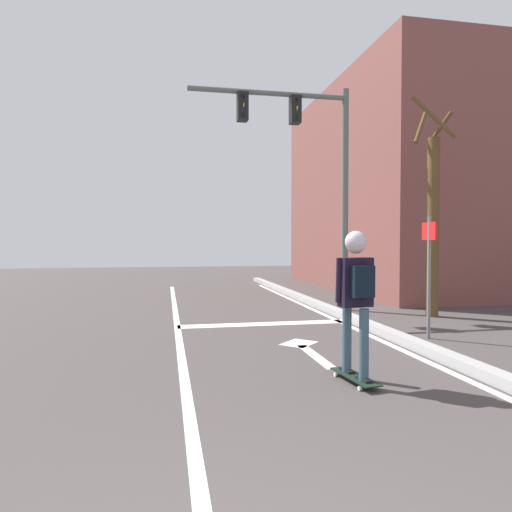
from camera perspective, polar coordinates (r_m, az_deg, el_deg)
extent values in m
cube|color=silver|center=(7.24, -9.40, -11.37)|extent=(0.12, 20.00, 0.01)
cube|color=silver|center=(8.04, 15.24, -10.09)|extent=(0.12, 20.00, 0.01)
cube|color=silver|center=(9.27, 1.08, -8.45)|extent=(3.45, 0.40, 0.01)
cube|color=silver|center=(6.79, 7.44, -12.24)|extent=(0.16, 1.40, 0.01)
cube|color=silver|center=(7.58, 5.35, -10.76)|extent=(0.71, 0.71, 0.01)
cube|color=#A1A09D|center=(8.14, 16.84, -9.47)|extent=(0.24, 24.00, 0.14)
cube|color=black|center=(5.65, 12.21, -14.45)|extent=(0.32, 0.84, 0.02)
cube|color=#B2B2B7|center=(5.88, 10.79, -13.92)|extent=(0.18, 0.07, 0.01)
cylinder|color=silver|center=(5.84, 9.87, -14.34)|extent=(0.04, 0.05, 0.05)
cylinder|color=silver|center=(5.94, 11.70, -14.08)|extent=(0.04, 0.05, 0.05)
cube|color=#B2B2B7|center=(5.42, 13.76, -15.30)|extent=(0.18, 0.07, 0.01)
cylinder|color=silver|center=(5.38, 12.78, -15.79)|extent=(0.04, 0.05, 0.05)
cylinder|color=silver|center=(5.49, 14.72, -15.45)|extent=(0.04, 0.05, 0.05)
cylinder|color=#355061|center=(5.71, 11.25, -9.99)|extent=(0.11, 0.11, 0.81)
cube|color=black|center=(5.80, 11.23, -13.78)|extent=(0.12, 0.25, 0.03)
cylinder|color=#355061|center=(5.39, 13.29, -10.71)|extent=(0.11, 0.11, 0.81)
cube|color=black|center=(5.48, 13.26, -14.70)|extent=(0.12, 0.25, 0.03)
cube|color=black|center=(5.44, 12.29, -3.21)|extent=(0.40, 0.23, 0.57)
cylinder|color=black|center=(5.37, 10.29, -2.99)|extent=(0.07, 0.10, 0.52)
cylinder|color=black|center=(5.57, 13.90, -2.84)|extent=(0.07, 0.11, 0.52)
sphere|color=beige|center=(5.42, 12.32, 1.45)|extent=(0.22, 0.22, 0.22)
sphere|color=silver|center=(5.42, 12.32, 1.75)|extent=(0.25, 0.25, 0.25)
cube|color=black|center=(5.32, 13.06, -3.11)|extent=(0.28, 0.17, 0.36)
cylinder|color=#566259|center=(11.30, 11.01, 6.82)|extent=(0.16, 0.16, 5.30)
cylinder|color=#566259|center=(11.23, 1.64, 19.61)|extent=(3.75, 0.12, 0.12)
cube|color=black|center=(11.28, 4.89, 17.66)|extent=(0.24, 0.28, 0.64)
cylinder|color=#3A0605|center=(11.20, 5.12, 18.85)|extent=(0.02, 0.10, 0.10)
cylinder|color=yellow|center=(11.14, 5.12, 17.87)|extent=(0.02, 0.10, 0.10)
cylinder|color=black|center=(11.08, 5.12, 16.88)|extent=(0.02, 0.10, 0.10)
cube|color=black|center=(11.01, -1.69, 18.07)|extent=(0.24, 0.28, 0.64)
cylinder|color=#3A0605|center=(10.93, -1.56, 19.29)|extent=(0.02, 0.10, 0.10)
cylinder|color=yellow|center=(10.87, -1.56, 18.28)|extent=(0.02, 0.10, 0.10)
cylinder|color=black|center=(10.81, -1.56, 17.27)|extent=(0.02, 0.10, 0.10)
cylinder|color=slate|center=(8.30, 20.74, -2.54)|extent=(0.06, 0.06, 2.08)
cube|color=red|center=(8.28, 20.80, 2.91)|extent=(0.06, 0.44, 0.30)
cylinder|color=brown|center=(10.81, 21.17, 3.32)|extent=(0.26, 0.26, 3.93)
cylinder|color=brown|center=(11.37, 21.91, 14.48)|extent=(0.40, 0.53, 0.70)
cylinder|color=brown|center=(11.22, 19.82, 14.84)|extent=(0.54, 0.43, 0.82)
cylinder|color=brown|center=(10.84, 21.23, 15.87)|extent=(0.81, 0.61, 1.01)
cube|color=brown|center=(19.45, 26.43, 7.25)|extent=(12.24, 9.97, 7.15)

